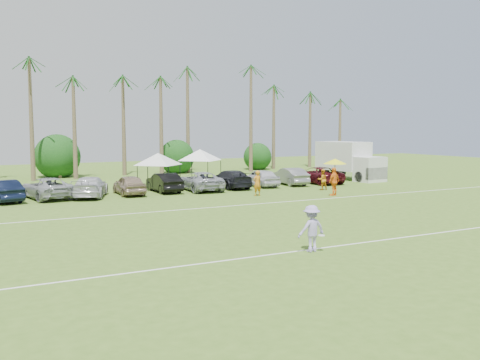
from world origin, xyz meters
name	(u,v)px	position (x,y,z in m)	size (l,w,h in m)	color
ground	(393,253)	(0.00, 0.00, 0.00)	(120.00, 120.00, 0.00)	#45681F
field_lines	(281,221)	(0.00, 8.00, 0.01)	(80.00, 12.10, 0.01)	white
palm_tree_3	(34,70)	(-8.00, 38.00, 10.06)	(2.40, 2.40, 11.90)	brown
palm_tree_4	(79,100)	(-4.00, 38.00, 7.48)	(2.40, 2.40, 8.90)	brown
palm_tree_5	(120,92)	(0.00, 38.00, 8.35)	(2.40, 2.40, 9.90)	brown
palm_tree_6	(158,85)	(4.00, 38.00, 9.21)	(2.40, 2.40, 10.90)	brown
palm_tree_7	(194,78)	(8.00, 38.00, 10.06)	(2.40, 2.40, 11.90)	brown
palm_tree_8	(236,104)	(13.00, 38.00, 7.48)	(2.40, 2.40, 8.90)	brown
palm_tree_9	(274,97)	(18.00, 38.00, 8.35)	(2.40, 2.40, 9.90)	brown
palm_tree_10	(310,91)	(23.00, 38.00, 9.21)	(2.40, 2.40, 10.90)	brown
palm_tree_11	(337,85)	(27.00, 38.00, 10.06)	(2.40, 2.40, 11.90)	brown
bush_tree_1	(58,159)	(-6.00, 39.00, 1.80)	(4.00, 4.00, 4.00)	brown
bush_tree_2	(174,156)	(6.00, 39.00, 1.80)	(4.00, 4.00, 4.00)	brown
bush_tree_3	(255,154)	(16.00, 39.00, 1.80)	(4.00, 4.00, 4.00)	brown
sideline_player_a	(257,183)	(4.05, 17.58, 0.89)	(0.65, 0.43, 1.79)	orange
sideline_player_b	(322,180)	(10.27, 18.29, 0.80)	(0.78, 0.61, 1.61)	orange
sideline_player_c	(334,181)	(8.91, 15.10, 1.01)	(1.18, 0.49, 2.01)	orange
box_truck	(350,159)	(17.58, 23.95, 1.87)	(3.20, 7.00, 3.50)	silver
canopy_tent_left	(158,153)	(-0.62, 25.15, 2.82)	(4.06, 4.06, 3.29)	black
canopy_tent_right	(200,149)	(4.24, 28.04, 2.92)	(4.21, 4.21, 3.41)	black
market_umbrella	(335,161)	(13.44, 20.81, 1.99)	(2.00, 2.00, 2.22)	black
frisbee_player	(311,229)	(-2.63, 1.70, 0.91)	(1.18, 0.68, 1.83)	#AA9BDD
parked_car_1	(3,191)	(-12.13, 22.65, 0.72)	(1.52, 4.36, 1.44)	black
parked_car_2	(47,188)	(-9.35, 22.96, 0.72)	(2.39, 5.17, 1.44)	#9FA3A6
parked_car_3	(90,187)	(-6.57, 22.38, 0.72)	(2.01, 4.95, 1.44)	silver
parked_car_4	(129,185)	(-3.79, 22.43, 0.72)	(1.70, 4.22, 1.44)	gray
parked_car_5	(164,182)	(-1.01, 22.81, 0.72)	(1.52, 4.36, 1.44)	black
parked_car_6	(200,181)	(1.77, 22.42, 0.72)	(2.39, 5.17, 1.44)	#9D9FA9
parked_car_7	(230,179)	(4.55, 22.84, 0.72)	(2.01, 4.95, 1.44)	black
parked_car_8	(261,178)	(7.33, 22.69, 0.72)	(1.70, 4.22, 1.44)	silver
parked_car_9	(290,176)	(10.11, 22.65, 0.72)	(1.52, 4.36, 1.44)	gray
parked_car_10	(317,175)	(12.89, 22.54, 0.72)	(2.39, 5.17, 1.44)	#53111A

